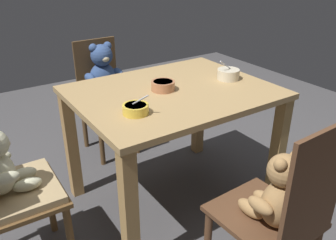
# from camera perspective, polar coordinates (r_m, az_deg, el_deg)

# --- Properties ---
(ground_plane) EXTENTS (5.20, 5.20, 0.04)m
(ground_plane) POSITION_cam_1_polar(r_m,az_deg,el_deg) (2.39, 0.68, -12.63)
(ground_plane) COLOR #49484A
(dining_table) EXTENTS (1.09, 0.86, 0.75)m
(dining_table) POSITION_cam_1_polar(r_m,az_deg,el_deg) (2.05, 0.77, 1.54)
(dining_table) COLOR tan
(dining_table) RESTS_ON ground_plane
(teddy_chair_near_left) EXTENTS (0.38, 0.42, 0.84)m
(teddy_chair_near_left) POSITION_cam_1_polar(r_m,az_deg,el_deg) (1.78, -24.51, -9.23)
(teddy_chair_near_left) COLOR brown
(teddy_chair_near_left) RESTS_ON ground_plane
(teddy_chair_near_front) EXTENTS (0.38, 0.42, 0.93)m
(teddy_chair_near_front) POSITION_cam_1_polar(r_m,az_deg,el_deg) (1.54, 17.30, -12.97)
(teddy_chair_near_front) COLOR brown
(teddy_chair_near_front) RESTS_ON ground_plane
(teddy_chair_far_center) EXTENTS (0.36, 0.39, 0.86)m
(teddy_chair_far_center) POSITION_cam_1_polar(r_m,az_deg,el_deg) (2.72, -10.16, 5.89)
(teddy_chair_far_center) COLOR brown
(teddy_chair_far_center) RESTS_ON ground_plane
(porridge_bowl_cream_near_right) EXTENTS (0.14, 0.13, 0.13)m
(porridge_bowl_cream_near_right) POSITION_cam_1_polar(r_m,az_deg,el_deg) (2.19, 9.66, 7.31)
(porridge_bowl_cream_near_right) COLOR beige
(porridge_bowl_cream_near_right) RESTS_ON dining_table
(porridge_bowl_terracotta_center) EXTENTS (0.13, 0.13, 0.05)m
(porridge_bowl_terracotta_center) POSITION_cam_1_polar(r_m,az_deg,el_deg) (1.99, -0.80, 5.56)
(porridge_bowl_terracotta_center) COLOR #BB7751
(porridge_bowl_terracotta_center) RESTS_ON dining_table
(porridge_bowl_yellow_near_left) EXTENTS (0.13, 0.13, 0.11)m
(porridge_bowl_yellow_near_left) POSITION_cam_1_polar(r_m,az_deg,el_deg) (1.70, -5.23, 1.79)
(porridge_bowl_yellow_near_left) COLOR yellow
(porridge_bowl_yellow_near_left) RESTS_ON dining_table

